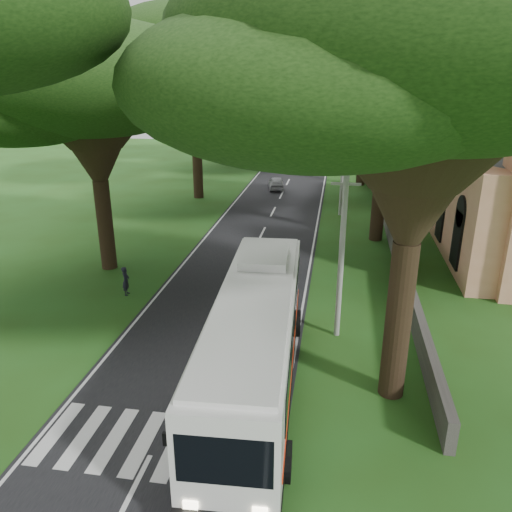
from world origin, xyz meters
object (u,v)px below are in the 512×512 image
at_px(pole_near, 342,246).
at_px(pedestrian, 126,281).
at_px(pole_far, 343,134).
at_px(distant_car_a, 276,183).
at_px(distant_car_c, 324,146).
at_px(coach_bus, 256,337).
at_px(distant_car_b, 271,161).
at_px(pole_mid, 343,164).

bearing_deg(pole_near, pedestrian, 167.01).
height_order(pole_far, distant_car_a, pole_far).
bearing_deg(distant_car_c, coach_bus, 75.20).
bearing_deg(distant_car_b, pole_far, 12.27).
bearing_deg(pole_mid, distant_car_b, 112.60).
distance_m(pole_near, distant_car_a, 29.36).
distance_m(pole_mid, pedestrian, 20.89).
relative_size(pole_far, distant_car_c, 1.57).
distance_m(coach_bus, pedestrian, 10.65).
height_order(distant_car_a, pedestrian, pedestrian).
xyz_separation_m(pole_near, distant_car_c, (-2.50, 54.72, -3.41)).
xyz_separation_m(pole_far, pedestrian, (-10.93, -37.48, -3.41)).
relative_size(distant_car_a, pedestrian, 2.33).
bearing_deg(distant_car_b, coach_bus, -67.83).
bearing_deg(coach_bus, distant_car_a, 93.01).
distance_m(distant_car_c, pedestrian, 52.88).
bearing_deg(pedestrian, coach_bus, -140.15).
xyz_separation_m(pole_far, distant_car_b, (-8.50, 0.42, -3.45)).
bearing_deg(pole_mid, pole_near, -90.00).
height_order(pole_far, coach_bus, pole_far).
relative_size(pole_near, coach_bus, 0.61).
bearing_deg(pole_far, coach_bus, -93.77).
bearing_deg(distant_car_b, pole_near, -63.04).
distance_m(distant_car_a, distant_car_c, 26.54).
bearing_deg(distant_car_c, pole_mid, 79.73).
height_order(pole_mid, coach_bus, pole_mid).
relative_size(pole_mid, pedestrian, 5.17).
bearing_deg(pedestrian, distant_car_a, -19.39).
height_order(pole_near, pedestrian, pole_near).
bearing_deg(distant_car_a, pole_near, 92.41).
height_order(distant_car_b, distant_car_c, distant_car_c).
bearing_deg(distant_car_a, pedestrian, 69.81).
distance_m(pole_near, pedestrian, 11.72).
relative_size(pole_near, pedestrian, 5.17).
relative_size(pole_mid, distant_car_c, 1.57).
distance_m(coach_bus, distant_car_a, 33.06).
distance_m(distant_car_a, pedestrian, 26.35).
height_order(pole_mid, distant_car_b, pole_mid).
bearing_deg(distant_car_c, pedestrian, 66.44).
xyz_separation_m(distant_car_b, pedestrian, (-2.43, -37.90, 0.04)).
bearing_deg(pole_near, pole_mid, 90.00).
relative_size(distant_car_a, distant_car_c, 0.71).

